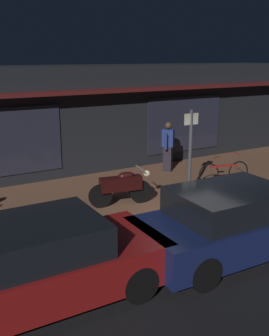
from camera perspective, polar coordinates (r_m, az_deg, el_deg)
The scene contains 9 objects.
ground_plane at distance 9.78m, azimuth 9.50°, elevation -8.28°, with size 60.00×60.00×0.00m, color black.
sidewalk_slab at distance 12.04m, azimuth 0.39°, elevation -3.07°, with size 18.00×4.00×0.15m, color brown.
storefront_building at distance 14.58m, azimuth -6.47°, elevation 7.10°, with size 18.00×3.30×3.60m.
motorcycle at distance 10.49m, azimuth -1.77°, elevation -2.62°, with size 1.69×0.61×0.97m.
bicycle_parked at distance 12.59m, azimuth 12.43°, elevation -0.54°, with size 1.62×0.52×0.91m.
person_bystander at distance 13.52m, azimuth 4.73°, elevation 3.14°, with size 0.53×0.46×1.67m.
sign_post at distance 11.01m, azimuth 7.84°, elevation 2.78°, with size 0.44×0.09×2.40m.
parked_car_near at distance 6.82m, azimuth -13.21°, elevation -12.94°, with size 4.11×1.79×1.42m.
parked_car_far at distance 8.39m, azimuth 13.57°, elevation -7.39°, with size 4.14×1.86×1.42m.
Camera 1 is at (-5.84, -6.81, 3.90)m, focal length 43.35 mm.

